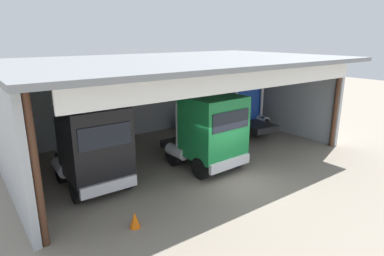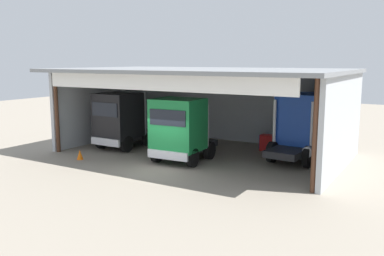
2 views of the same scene
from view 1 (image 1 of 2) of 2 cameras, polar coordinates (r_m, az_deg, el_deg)
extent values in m
plane|color=gray|center=(14.53, 7.50, -9.22)|extent=(80.00, 80.00, 0.00)
cube|color=#ADB2B7|center=(20.89, -9.62, 5.45)|extent=(15.98, 0.24, 4.86)
cube|color=#ADB2B7|center=(14.40, -30.11, -1.20)|extent=(0.24, 8.98, 4.86)
cube|color=#ADB2B7|center=(22.44, 14.58, 5.87)|extent=(0.24, 8.98, 4.86)
cube|color=gray|center=(16.24, -1.65, 11.75)|extent=(16.58, 10.14, 0.20)
cylinder|color=#4C2D1E|center=(10.32, -25.66, -6.74)|extent=(0.24, 0.24, 4.86)
cylinder|color=#4C2D1E|center=(19.84, 23.85, 3.76)|extent=(0.24, 0.24, 4.86)
cube|color=white|center=(12.96, 9.65, 8.49)|extent=(14.39, 0.12, 0.90)
cube|color=black|center=(13.36, -16.65, -2.16)|extent=(2.35, 2.38, 2.77)
cube|color=black|center=(12.14, -14.92, -1.42)|extent=(1.98, 0.08, 0.83)
cube|color=silver|center=(12.82, -14.24, -9.91)|extent=(2.21, 0.18, 0.44)
cube|color=#232326|center=(15.35, -18.35, -5.74)|extent=(1.78, 3.07, 0.36)
cylinder|color=silver|center=(14.93, -14.56, -0.58)|extent=(0.18, 0.18, 3.05)
cylinder|color=silver|center=(14.35, -22.34, -1.94)|extent=(0.18, 0.18, 3.05)
cylinder|color=silver|center=(14.80, -21.90, -6.42)|extent=(0.57, 1.21, 0.56)
cylinder|color=black|center=(13.87, -11.47, -8.38)|extent=(0.31, 1.02, 1.01)
cylinder|color=black|center=(13.26, -19.56, -10.19)|extent=(0.31, 1.02, 1.01)
cylinder|color=black|center=(15.71, -14.78, -5.65)|extent=(0.31, 1.02, 1.01)
cylinder|color=black|center=(15.18, -21.95, -7.08)|extent=(0.31, 1.02, 1.01)
cube|color=#197F3D|center=(14.93, 3.77, 0.32)|extent=(2.61, 2.27, 2.77)
cube|color=black|center=(14.05, 6.85, 1.29)|extent=(2.14, 0.15, 0.83)
cube|color=silver|center=(14.64, 6.68, -6.20)|extent=(2.40, 0.26, 0.44)
cube|color=#232326|center=(16.53, -0.10, -3.37)|extent=(2.01, 3.00, 0.36)
cylinder|color=silver|center=(16.63, 3.76, 0.87)|extent=(0.18, 0.18, 2.67)
cylinder|color=silver|center=(15.23, -2.53, -0.51)|extent=(0.18, 0.18, 2.67)
cylinder|color=silver|center=(15.62, -2.66, -4.09)|extent=(0.61, 1.22, 0.56)
cylinder|color=black|center=(15.90, 7.68, -5.01)|extent=(0.34, 1.02, 1.00)
cylinder|color=black|center=(14.47, 1.56, -7.02)|extent=(0.34, 1.02, 1.00)
cylinder|color=black|center=(17.27, 2.77, -3.17)|extent=(0.34, 1.02, 1.00)
cylinder|color=black|center=(15.96, -3.22, -4.80)|extent=(0.34, 1.02, 1.00)
cube|color=#1E47B7|center=(21.65, 7.51, 5.47)|extent=(2.52, 2.71, 2.90)
cube|color=black|center=(22.55, 5.48, 7.26)|extent=(1.98, 0.22, 0.87)
cube|color=silver|center=(22.97, 5.30, 2.18)|extent=(2.22, 0.34, 0.44)
cube|color=#232326|center=(20.74, 10.31, 0.57)|extent=(1.99, 3.20, 0.36)
cylinder|color=silver|center=(19.97, 7.71, 3.80)|extent=(0.18, 0.18, 2.86)
cylinder|color=silver|center=(21.35, 12.08, 4.37)|extent=(0.18, 0.18, 2.86)
cylinder|color=silver|center=(21.61, 11.86, 1.44)|extent=(0.65, 1.24, 0.56)
cylinder|color=black|center=(21.79, 4.44, 1.04)|extent=(0.39, 1.17, 1.15)
cylinder|color=black|center=(23.02, 8.52, 1.72)|extent=(0.39, 1.17, 1.15)
cylinder|color=black|center=(20.13, 8.13, -0.32)|extent=(0.39, 1.17, 1.15)
cylinder|color=black|center=(21.46, 12.30, 0.48)|extent=(0.39, 1.17, 1.15)
cylinder|color=#194CB2|center=(21.46, -1.15, 0.45)|extent=(0.58, 0.58, 0.85)
cube|color=red|center=(21.32, 0.69, 0.55)|extent=(0.90, 0.60, 1.00)
cone|color=orange|center=(11.30, -9.97, -15.53)|extent=(0.36, 0.36, 0.56)
camera|label=2|loc=(22.57, 73.34, 3.10)|focal=38.71mm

